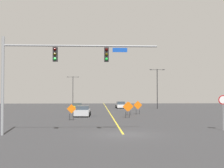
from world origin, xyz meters
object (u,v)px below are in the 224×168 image
(car_yellow_approaching, at_px, (77,107))
(car_silver_mid, at_px, (82,111))
(construction_sign_right_shoulder, at_px, (129,107))
(street_lamp_mid_left, at_px, (73,88))
(construction_sign_right_lane, at_px, (71,110))
(construction_sign_left_lane, at_px, (138,106))
(car_white_passing, at_px, (121,105))
(construction_sign_left_shoulder, at_px, (127,108))
(stop_sign, at_px, (223,106))
(traffic_signal_assembly, at_px, (54,63))
(street_lamp_near_left, at_px, (157,85))

(car_yellow_approaching, xyz_separation_m, car_silver_mid, (1.76, -14.74, -0.00))
(construction_sign_right_shoulder, xyz_separation_m, car_yellow_approaching, (-8.20, 13.33, -0.52))
(construction_sign_right_shoulder, bearing_deg, street_lamp_mid_left, 106.34)
(car_yellow_approaching, bearing_deg, car_silver_mid, -83.21)
(street_lamp_mid_left, relative_size, car_silver_mid, 1.88)
(street_lamp_mid_left, xyz_separation_m, construction_sign_right_lane, (3.67, -45.00, -3.43))
(construction_sign_left_lane, distance_m, car_white_passing, 19.35)
(construction_sign_left_shoulder, distance_m, car_white_passing, 26.00)
(stop_sign, bearing_deg, car_silver_mid, 127.69)
(traffic_signal_assembly, bearing_deg, street_lamp_near_left, 68.02)
(traffic_signal_assembly, relative_size, stop_sign, 3.96)
(car_yellow_approaching, bearing_deg, traffic_signal_assembly, -88.90)
(traffic_signal_assembly, height_order, construction_sign_left_shoulder, traffic_signal_assembly)
(traffic_signal_assembly, relative_size, construction_sign_right_shoulder, 5.94)
(stop_sign, distance_m, construction_sign_right_lane, 16.77)
(traffic_signal_assembly, distance_m, car_silver_mid, 18.71)
(street_lamp_near_left, bearing_deg, stop_sign, -93.00)
(street_lamp_mid_left, relative_size, street_lamp_near_left, 0.95)
(car_silver_mid, bearing_deg, traffic_signal_assembly, -93.57)
(stop_sign, bearing_deg, car_yellow_approaching, 114.68)
(stop_sign, xyz_separation_m, construction_sign_right_lane, (-13.32, 10.15, -0.85))
(construction_sign_right_lane, bearing_deg, construction_sign_left_lane, 47.17)
(construction_sign_left_lane, bearing_deg, traffic_signal_assembly, -112.71)
(traffic_signal_assembly, xyz_separation_m, construction_sign_left_lane, (9.17, 21.90, -4.00))
(street_lamp_mid_left, height_order, car_white_passing, street_lamp_mid_left)
(construction_sign_right_shoulder, bearing_deg, traffic_signal_assembly, -111.21)
(construction_sign_left_shoulder, bearing_deg, car_yellow_approaching, 113.29)
(stop_sign, xyz_separation_m, street_lamp_mid_left, (-16.99, 55.15, 2.57))
(construction_sign_right_shoulder, distance_m, construction_sign_left_shoulder, 4.32)
(construction_sign_left_lane, bearing_deg, construction_sign_right_shoulder, -123.80)
(car_yellow_approaching, height_order, car_silver_mid, car_silver_mid)
(car_yellow_approaching, bearing_deg, stop_sign, -65.32)
(street_lamp_mid_left, xyz_separation_m, construction_sign_left_shoulder, (10.42, -41.97, -3.30))
(traffic_signal_assembly, height_order, car_silver_mid, traffic_signal_assembly)
(stop_sign, height_order, car_white_passing, stop_sign)
(car_white_passing, bearing_deg, traffic_signal_assembly, -101.09)
(stop_sign, bearing_deg, car_white_passing, 97.92)
(traffic_signal_assembly, bearing_deg, stop_sign, 8.69)
(street_lamp_near_left, bearing_deg, car_white_passing, 157.60)
(construction_sign_left_shoulder, bearing_deg, car_silver_mid, 153.84)
(car_white_passing, bearing_deg, car_yellow_approaching, -136.13)
(street_lamp_near_left, distance_m, car_yellow_approaching, 17.41)
(street_lamp_near_left, height_order, car_white_passing, street_lamp_near_left)
(street_lamp_mid_left, distance_m, car_yellow_approaching, 24.85)
(construction_sign_right_shoulder, height_order, car_white_passing, construction_sign_right_shoulder)
(traffic_signal_assembly, distance_m, construction_sign_left_lane, 24.07)
(stop_sign, relative_size, construction_sign_right_lane, 1.57)
(traffic_signal_assembly, distance_m, construction_sign_right_lane, 12.89)
(stop_sign, height_order, construction_sign_right_lane, stop_sign)
(construction_sign_left_lane, bearing_deg, stop_sign, -77.62)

